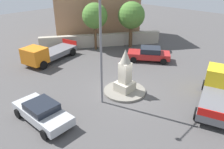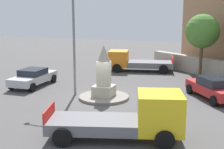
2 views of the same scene
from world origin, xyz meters
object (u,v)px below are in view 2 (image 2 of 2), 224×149
Objects in this scene: car_silver_waiting at (33,77)px; truck_yellow_near_island at (133,118)px; car_red_far_side at (214,87)px; tree_mid_cluster at (202,31)px; streetlamp at (73,22)px; truck_orange_parked_right at (133,61)px; monument at (104,75)px.

car_silver_waiting is 12.29m from truck_yellow_near_island.
car_red_far_side is (-13.17, -1.10, 0.05)m from car_silver_waiting.
streetlamp is at bearing 49.62° from tree_mid_cluster.
tree_mid_cluster reaches higher than car_silver_waiting.
truck_orange_parked_right is (7.68, -7.44, 0.17)m from car_red_far_side.
streetlamp reaches higher than monument.
car_red_far_side is 0.72× the size of truck_orange_parked_right.
car_red_far_side is at bearing 101.66° from tree_mid_cluster.
car_red_far_side is at bearing -110.94° from truck_yellow_near_island.
streetlamp is 10.20m from car_red_far_side.
streetlamp reaches higher than car_red_far_side.
tree_mid_cluster reaches higher than monument.
monument reaches higher than car_silver_waiting.
monument is 0.74× the size of car_red_far_side.
monument reaches higher than car_red_far_side.
truck_yellow_near_island is 16.27m from truck_orange_parked_right.
tree_mid_cluster is (-1.74, -14.93, 2.95)m from truck_yellow_near_island.
truck_yellow_near_island is (3.13, 8.18, 0.27)m from car_red_far_side.
streetlamp is at bearing 82.08° from truck_orange_parked_right.
car_red_far_side reaches higher than car_silver_waiting.
car_silver_waiting is 0.70× the size of truck_yellow_near_island.
car_red_far_side is at bearing 135.90° from truck_orange_parked_right.
monument is 4.08m from streetlamp.
car_red_far_side is 10.69m from truck_orange_parked_right.
car_silver_waiting is at bearing -35.20° from truck_yellow_near_island.
tree_mid_cluster is at bearing -78.34° from car_red_far_side.
monument is 0.62× the size of tree_mid_cluster.
tree_mid_cluster is (-5.39, -9.21, 2.41)m from monument.
truck_yellow_near_island is at bearing 144.80° from car_silver_waiting.
truck_yellow_near_island is at bearing 122.54° from monument.
car_silver_waiting is at bearing -12.01° from monument.
car_red_far_side is at bearing -160.07° from monument.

